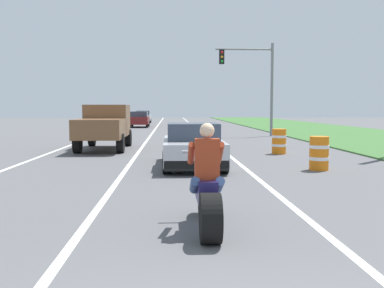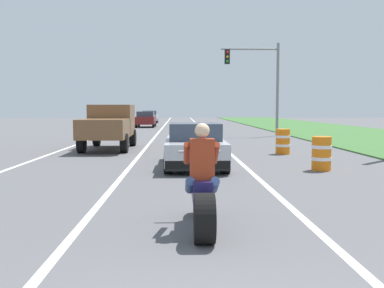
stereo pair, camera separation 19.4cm
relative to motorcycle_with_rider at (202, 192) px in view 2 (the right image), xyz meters
name	(u,v)px [view 2 (the right image)]	position (x,y,z in m)	size (l,w,h in m)	color
lane_stripe_left_solid	(78,144)	(-5.48, 16.04, -0.59)	(0.14, 120.00, 0.01)	white
lane_stripe_right_solid	(219,144)	(1.72, 16.04, -0.59)	(0.14, 120.00, 0.01)	white
lane_stripe_centre_dashed	(149,144)	(-1.88, 16.04, -0.59)	(0.14, 120.00, 0.01)	white
motorcycle_with_rider	(202,192)	(0.00, 0.00, 0.00)	(0.70, 2.21, 1.62)	black
sports_car_silver	(195,147)	(0.16, 7.34, 0.04)	(1.84, 4.30, 1.37)	#B7B7BC
pickup_truck_left_lane_brown	(109,124)	(-3.46, 13.25, 0.51)	(2.02, 4.80, 1.98)	brown
traffic_light_mast_near	(261,75)	(4.93, 22.16, 3.35)	(3.77, 0.34, 6.00)	gray
construction_barrel_nearest	(321,153)	(3.85, 6.34, -0.09)	(0.58, 0.58, 1.00)	orange
construction_barrel_mid	(283,141)	(3.80, 10.99, -0.09)	(0.58, 0.58, 1.00)	orange
distant_car_far_ahead	(146,119)	(-3.52, 35.84, 0.18)	(1.80, 4.00, 1.50)	maroon
distant_car_further_ahead	(150,117)	(-3.83, 46.82, 0.18)	(1.80, 4.00, 1.50)	#B2B2B7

